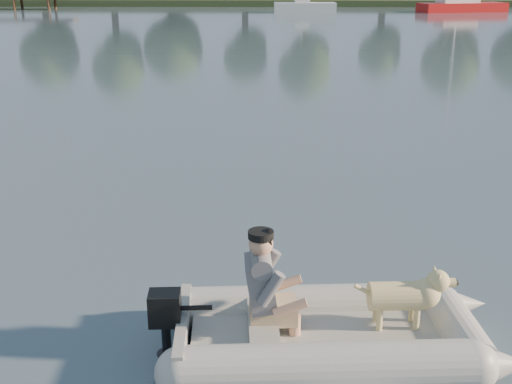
# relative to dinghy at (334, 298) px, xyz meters

# --- Properties ---
(water) EXTENTS (160.00, 160.00, 0.00)m
(water) POSITION_rel_dinghy_xyz_m (-0.84, 0.67, -0.56)
(water) COLOR slate
(water) RESTS_ON ground
(shore_bank) EXTENTS (160.00, 12.00, 0.70)m
(shore_bank) POSITION_rel_dinghy_xyz_m (-0.84, 62.67, -0.31)
(shore_bank) COLOR #47512D
(shore_bank) RESTS_ON water
(dinghy) EXTENTS (4.51, 3.07, 1.33)m
(dinghy) POSITION_rel_dinghy_xyz_m (0.00, 0.00, 0.00)
(dinghy) COLOR #A3A29D
(dinghy) RESTS_ON water
(man) EXTENTS (0.73, 0.64, 1.03)m
(man) POSITION_rel_dinghy_xyz_m (-0.67, 0.01, 0.18)
(man) COLOR slate
(man) RESTS_ON dinghy
(dog) EXTENTS (0.91, 0.37, 0.59)m
(dog) POSITION_rel_dinghy_xyz_m (0.61, 0.09, -0.07)
(dog) COLOR #D0BA78
(dog) RESTS_ON dinghy
(outboard_motor) EXTENTS (0.41, 0.30, 0.75)m
(outboard_motor) POSITION_rel_dinghy_xyz_m (-1.59, -0.10, -0.27)
(outboard_motor) COLOR black
(outboard_motor) RESTS_ON dinghy
(motorboat) EXTENTS (5.22, 2.10, 2.19)m
(motorboat) POSITION_rel_dinghy_xyz_m (2.13, 48.94, 0.43)
(motorboat) COLOR white
(motorboat) RESTS_ON water
(sailboat) EXTENTS (7.64, 4.03, 10.07)m
(sailboat) POSITION_rel_dinghy_xyz_m (15.20, 50.24, -0.12)
(sailboat) COLOR red
(sailboat) RESTS_ON water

